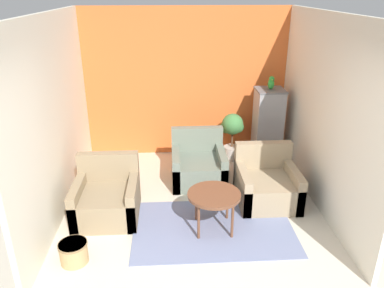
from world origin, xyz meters
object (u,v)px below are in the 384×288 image
potted_plant (232,131)px  armchair_right (267,185)px  wicker_basket (74,252)px  birdcage (267,127)px  coffee_table (214,197)px  armchair_left (107,199)px  armchair_middle (198,166)px  parrot (271,83)px

potted_plant → armchair_right: bearing=-79.2°
armchair_right → wicker_basket: armchair_right is taller
birdcage → wicker_basket: birdcage is taller
coffee_table → birdcage: size_ratio=0.51×
armchair_left → wicker_basket: 1.01m
armchair_right → armchair_middle: size_ratio=1.00×
coffee_table → parrot: parrot is taller
armchair_left → potted_plant: potted_plant is taller
armchair_right → parrot: (0.32, 1.38, 1.21)m
armchair_right → birdcage: (0.32, 1.37, 0.41)m
armchair_left → armchair_right: size_ratio=1.00×
birdcage → potted_plant: (-0.61, 0.15, -0.12)m
coffee_table → potted_plant: size_ratio=0.79×
coffee_table → birdcage: bearing=59.6°
armchair_left → wicker_basket: bearing=-104.8°
coffee_table → armchair_left: armchair_left is taller
armchair_left → potted_plant: (2.03, 1.77, 0.29)m
wicker_basket → birdcage: bearing=41.8°
parrot → wicker_basket: 4.11m
coffee_table → wicker_basket: coffee_table is taller
armchair_left → armchair_right: 2.34m
coffee_table → birdcage: (1.19, 2.03, 0.19)m
coffee_table → armchair_right: bearing=37.1°
wicker_basket → parrot: bearing=41.8°
coffee_table → armchair_right: armchair_right is taller
birdcage → parrot: 0.80m
armchair_middle → wicker_basket: (-1.61, -1.93, -0.12)m
armchair_right → potted_plant: (-0.29, 1.52, 0.29)m
armchair_left → parrot: parrot is taller
armchair_right → parrot: 1.86m
armchair_right → birdcage: birdcage is taller
armchair_left → armchair_middle: size_ratio=1.00×
armchair_right → birdcage: bearing=76.8°
parrot → potted_plant: parrot is taller
coffee_table → armchair_middle: 1.39m
armchair_middle → wicker_basket: armchair_middle is taller
armchair_middle → birdcage: birdcage is taller
armchair_left → parrot: 3.33m
coffee_table → armchair_left: 1.52m
coffee_table → armchair_right: 1.11m
armchair_left → armchair_middle: bearing=35.5°
coffee_table → birdcage: 2.36m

